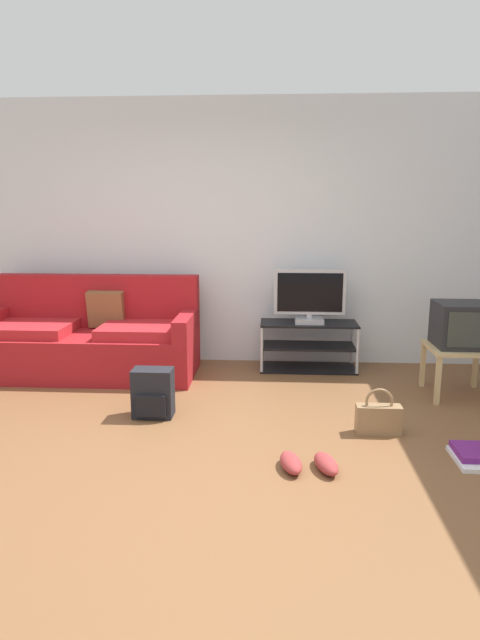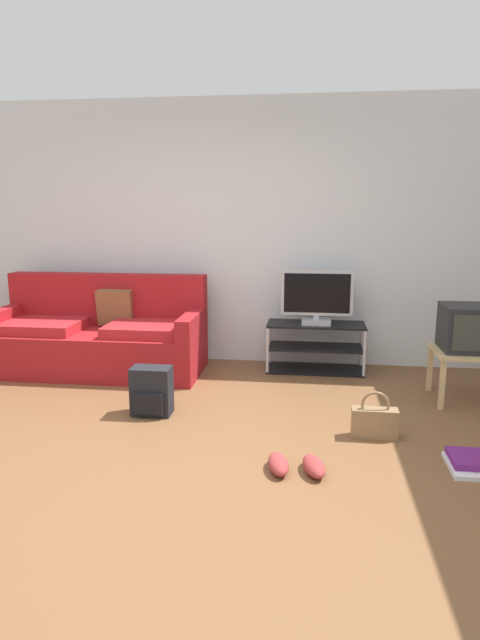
{
  "view_description": "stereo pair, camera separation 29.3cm",
  "coord_description": "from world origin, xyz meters",
  "px_view_note": "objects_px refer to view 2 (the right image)",
  "views": [
    {
      "loc": [
        0.61,
        -3.25,
        1.62
      ],
      "look_at": [
        0.34,
        1.09,
        0.72
      ],
      "focal_mm": 30.59,
      "sensor_mm": 36.0,
      "label": 1
    },
    {
      "loc": [
        0.9,
        -3.23,
        1.62
      ],
      "look_at": [
        0.34,
        1.09,
        0.72
      ],
      "focal_mm": 30.59,
      "sensor_mm": 36.0,
      "label": 2
    }
  ],
  "objects_px": {
    "sneakers_pair": "(296,465)",
    "flat_tv": "(317,298)",
    "tv_stand": "(315,347)",
    "couch": "(100,337)",
    "side_table": "(466,358)",
    "backpack": "(152,391)",
    "handbag": "(375,421)",
    "crt_tv": "(468,328)"
  },
  "relations": [
    {
      "from": "crt_tv",
      "to": "backpack",
      "type": "distance_m",
      "value": 2.66
    },
    {
      "from": "tv_stand",
      "to": "handbag",
      "type": "height_order",
      "value": "tv_stand"
    },
    {
      "from": "couch",
      "to": "sneakers_pair",
      "type": "relative_size",
      "value": 5.11
    },
    {
      "from": "side_table",
      "to": "backpack",
      "type": "height_order",
      "value": "side_table"
    },
    {
      "from": "couch",
      "to": "tv_stand",
      "type": "height_order",
      "value": "couch"
    },
    {
      "from": "flat_tv",
      "to": "side_table",
      "type": "xyz_separation_m",
      "value": [
        1.25,
        -0.7,
        -0.37
      ]
    },
    {
      "from": "flat_tv",
      "to": "side_table",
      "type": "distance_m",
      "value": 1.48
    },
    {
      "from": "flat_tv",
      "to": "backpack",
      "type": "distance_m",
      "value": 1.95
    },
    {
      "from": "sneakers_pair",
      "to": "flat_tv",
      "type": "bearing_deg",
      "value": 86.61
    },
    {
      "from": "backpack",
      "to": "handbag",
      "type": "bearing_deg",
      "value": 6.98
    },
    {
      "from": "crt_tv",
      "to": "sneakers_pair",
      "type": "xyz_separation_m",
      "value": [
        -1.38,
        -1.49,
        -0.59
      ]
    },
    {
      "from": "side_table",
      "to": "handbag",
      "type": "height_order",
      "value": "side_table"
    },
    {
      "from": "sneakers_pair",
      "to": "tv_stand",
      "type": "bearing_deg",
      "value": 86.64
    },
    {
      "from": "crt_tv",
      "to": "backpack",
      "type": "xyz_separation_m",
      "value": [
        -2.54,
        -0.66,
        -0.44
      ]
    },
    {
      "from": "tv_stand",
      "to": "sneakers_pair",
      "type": "xyz_separation_m",
      "value": [
        -0.13,
        -2.2,
        -0.2
      ]
    },
    {
      "from": "couch",
      "to": "side_table",
      "type": "relative_size",
      "value": 3.9
    },
    {
      "from": "backpack",
      "to": "sneakers_pair",
      "type": "relative_size",
      "value": 0.95
    },
    {
      "from": "couch",
      "to": "tv_stand",
      "type": "distance_m",
      "value": 2.17
    },
    {
      "from": "flat_tv",
      "to": "crt_tv",
      "type": "bearing_deg",
      "value": -28.83
    },
    {
      "from": "side_table",
      "to": "sneakers_pair",
      "type": "height_order",
      "value": "side_table"
    },
    {
      "from": "sneakers_pair",
      "to": "side_table",
      "type": "bearing_deg",
      "value": 46.88
    },
    {
      "from": "couch",
      "to": "sneakers_pair",
      "type": "distance_m",
      "value": 2.82
    },
    {
      "from": "tv_stand",
      "to": "crt_tv",
      "type": "distance_m",
      "value": 1.49
    },
    {
      "from": "tv_stand",
      "to": "flat_tv",
      "type": "bearing_deg",
      "value": -90.0
    },
    {
      "from": "tv_stand",
      "to": "backpack",
      "type": "xyz_separation_m",
      "value": [
        -1.29,
        -1.37,
        -0.05
      ]
    },
    {
      "from": "side_table",
      "to": "backpack",
      "type": "distance_m",
      "value": 2.63
    },
    {
      "from": "handbag",
      "to": "couch",
      "type": "bearing_deg",
      "value": 152.33
    },
    {
      "from": "side_table",
      "to": "crt_tv",
      "type": "height_order",
      "value": "crt_tv"
    },
    {
      "from": "tv_stand",
      "to": "sneakers_pair",
      "type": "height_order",
      "value": "tv_stand"
    },
    {
      "from": "tv_stand",
      "to": "sneakers_pair",
      "type": "relative_size",
      "value": 2.39
    },
    {
      "from": "couch",
      "to": "tv_stand",
      "type": "bearing_deg",
      "value": 6.76
    },
    {
      "from": "flat_tv",
      "to": "sneakers_pair",
      "type": "bearing_deg",
      "value": -93.39
    },
    {
      "from": "couch",
      "to": "sneakers_pair",
      "type": "height_order",
      "value": "couch"
    },
    {
      "from": "side_table",
      "to": "backpack",
      "type": "xyz_separation_m",
      "value": [
        -2.54,
        -0.64,
        -0.19
      ]
    },
    {
      "from": "tv_stand",
      "to": "sneakers_pair",
      "type": "distance_m",
      "value": 2.21
    },
    {
      "from": "backpack",
      "to": "handbag",
      "type": "xyz_separation_m",
      "value": [
        1.71,
        -0.23,
        -0.07
      ]
    },
    {
      "from": "flat_tv",
      "to": "crt_tv",
      "type": "distance_m",
      "value": 1.43
    },
    {
      "from": "flat_tv",
      "to": "couch",
      "type": "bearing_deg",
      "value": -173.82
    },
    {
      "from": "couch",
      "to": "flat_tv",
      "type": "distance_m",
      "value": 2.2
    },
    {
      "from": "backpack",
      "to": "sneakers_pair",
      "type": "distance_m",
      "value": 1.44
    },
    {
      "from": "side_table",
      "to": "sneakers_pair",
      "type": "bearing_deg",
      "value": -133.12
    },
    {
      "from": "crt_tv",
      "to": "sneakers_pair",
      "type": "height_order",
      "value": "crt_tv"
    }
  ]
}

